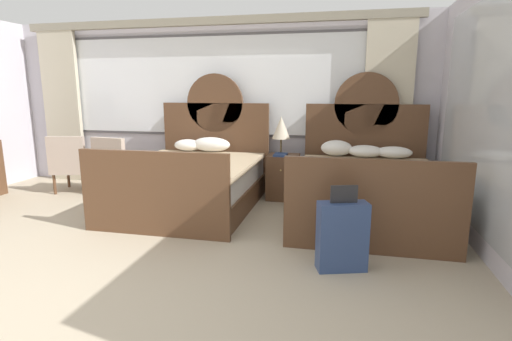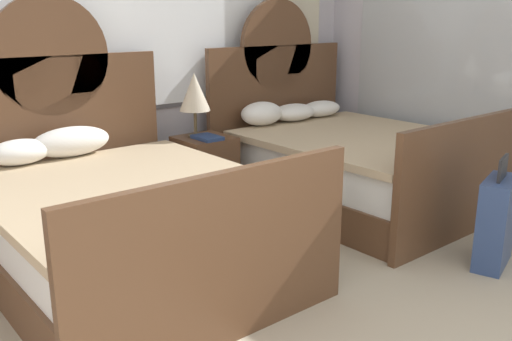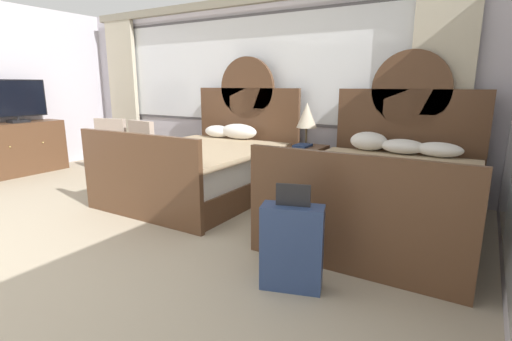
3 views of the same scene
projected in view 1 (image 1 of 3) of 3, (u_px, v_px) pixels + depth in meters
ground_plane at (11, 332)px, 2.61m from camera, size 24.00×24.00×0.00m
wall_back_window at (212, 99)px, 6.35m from camera, size 6.88×0.22×2.70m
wall_right_mirror at (508, 117)px, 3.35m from camera, size 0.08×4.81×2.70m
bed_near_window at (193, 180)px, 5.36m from camera, size 1.72×2.22×1.84m
bed_near_mirror at (366, 188)px, 4.89m from camera, size 1.72×2.22×1.84m
nightstand_between_beds at (283, 177)px, 5.79m from camera, size 0.45×0.47×0.66m
table_lamp_on_nightstand at (281, 128)px, 5.71m from camera, size 0.27×0.27×0.55m
book_on_nightstand at (280, 155)px, 5.64m from camera, size 0.18×0.26×0.03m
armchair_by_window_left at (117, 164)px, 5.97m from camera, size 0.64×0.64×0.90m
armchair_by_window_centre at (72, 162)px, 6.13m from camera, size 0.67×0.67×0.90m
suitcase_on_floor at (342, 236)px, 3.47m from camera, size 0.47×0.31×0.78m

